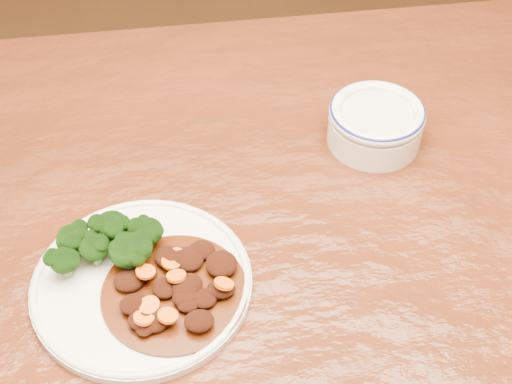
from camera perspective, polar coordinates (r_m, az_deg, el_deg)
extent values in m
cube|color=#4F1E0E|center=(0.85, 3.01, -4.02)|extent=(1.52, 0.93, 0.04)
cylinder|color=white|center=(0.79, -9.10, -7.27)|extent=(0.24, 0.24, 0.01)
torus|color=white|center=(0.79, -9.14, -7.04)|extent=(0.24, 0.24, 0.01)
cylinder|color=#729F52|center=(0.80, -10.10, -5.64)|extent=(0.01, 0.01, 0.01)
ellipsoid|color=black|center=(0.78, -10.28, -4.76)|extent=(0.04, 0.04, 0.03)
cylinder|color=#729F52|center=(0.81, -12.62, -5.17)|extent=(0.01, 0.01, 0.01)
ellipsoid|color=black|center=(0.79, -12.83, -4.37)|extent=(0.03, 0.03, 0.03)
cylinder|color=#729F52|center=(0.80, -14.85, -6.07)|extent=(0.01, 0.01, 0.01)
ellipsoid|color=black|center=(0.79, -15.08, -5.29)|extent=(0.03, 0.03, 0.03)
cylinder|color=#729F52|center=(0.82, -14.25, -4.42)|extent=(0.01, 0.01, 0.01)
ellipsoid|color=black|center=(0.81, -14.48, -3.58)|extent=(0.04, 0.04, 0.03)
cylinder|color=#729F52|center=(0.82, -11.29, -3.58)|extent=(0.01, 0.01, 0.01)
ellipsoid|color=black|center=(0.81, -11.49, -2.68)|extent=(0.04, 0.04, 0.03)
cylinder|color=#729F52|center=(0.81, -8.53, -3.97)|extent=(0.01, 0.01, 0.01)
ellipsoid|color=black|center=(0.80, -8.67, -3.12)|extent=(0.03, 0.03, 0.03)
cylinder|color=#729F52|center=(0.80, -9.50, -5.38)|extent=(0.01, 0.01, 0.01)
ellipsoid|color=black|center=(0.78, -9.67, -4.48)|extent=(0.04, 0.04, 0.03)
cylinder|color=#441907|center=(0.77, -6.54, -7.97)|extent=(0.16, 0.16, 0.00)
ellipsoid|color=black|center=(0.78, -2.85, -6.03)|extent=(0.02, 0.03, 0.01)
ellipsoid|color=black|center=(0.78, -2.79, -5.77)|extent=(0.03, 0.04, 0.02)
ellipsoid|color=black|center=(0.80, -4.38, -4.67)|extent=(0.03, 0.03, 0.02)
ellipsoid|color=black|center=(0.76, -5.65, -7.64)|extent=(0.03, 0.03, 0.01)
ellipsoid|color=black|center=(0.79, -7.03, -5.18)|extent=(0.03, 0.03, 0.01)
ellipsoid|color=black|center=(0.77, -7.34, -7.62)|extent=(0.03, 0.03, 0.01)
ellipsoid|color=black|center=(0.75, -9.69, -8.85)|extent=(0.03, 0.03, 0.02)
ellipsoid|color=black|center=(0.76, -5.36, -7.39)|extent=(0.03, 0.03, 0.01)
ellipsoid|color=black|center=(0.79, -5.32, -5.41)|extent=(0.03, 0.03, 0.02)
ellipsoid|color=black|center=(0.74, -4.57, -10.25)|extent=(0.03, 0.03, 0.02)
ellipsoid|color=black|center=(0.79, -5.33, -5.32)|extent=(0.02, 0.02, 0.01)
ellipsoid|color=black|center=(0.75, -8.10, -10.10)|extent=(0.03, 0.03, 0.01)
ellipsoid|color=black|center=(0.78, -9.68, -6.61)|extent=(0.02, 0.02, 0.01)
ellipsoid|color=black|center=(0.76, -5.64, -8.35)|extent=(0.03, 0.03, 0.01)
ellipsoid|color=black|center=(0.79, -5.77, -5.32)|extent=(0.03, 0.03, 0.02)
ellipsoid|color=black|center=(0.78, -8.65, -6.39)|extent=(0.02, 0.02, 0.01)
ellipsoid|color=black|center=(0.74, -8.90, -10.70)|extent=(0.02, 0.02, 0.01)
ellipsoid|color=black|center=(0.75, -4.15, -8.51)|extent=(0.03, 0.02, 0.01)
ellipsoid|color=black|center=(0.75, -5.48, -8.95)|extent=(0.02, 0.02, 0.01)
ellipsoid|color=black|center=(0.74, -9.10, -10.09)|extent=(0.03, 0.02, 0.01)
ellipsoid|color=black|center=(0.78, -10.13, -7.01)|extent=(0.03, 0.03, 0.02)
ellipsoid|color=black|center=(0.76, -2.81, -7.72)|extent=(0.03, 0.02, 0.02)
cylinder|color=#DA510B|center=(0.77, -8.82, -6.33)|extent=(0.03, 0.03, 0.01)
cylinder|color=#DA510B|center=(0.75, -2.59, -7.34)|extent=(0.02, 0.02, 0.02)
cylinder|color=#DA510B|center=(0.74, -7.07, -9.79)|extent=(0.03, 0.03, 0.01)
cylinder|color=#DA510B|center=(0.78, -6.82, -5.62)|extent=(0.03, 0.03, 0.01)
cylinder|color=#DA510B|center=(0.79, -6.41, -5.20)|extent=(0.03, 0.03, 0.01)
cylinder|color=#DA510B|center=(0.75, -8.50, -8.95)|extent=(0.03, 0.03, 0.01)
cylinder|color=#DA510B|center=(0.76, -6.39, -6.70)|extent=(0.02, 0.02, 0.01)
cylinder|color=#DA510B|center=(0.74, -8.97, -9.91)|extent=(0.02, 0.02, 0.01)
cylinder|color=silver|center=(0.95, 9.46, 4.97)|extent=(0.12, 0.12, 0.04)
cylinder|color=beige|center=(0.93, 9.64, 6.07)|extent=(0.09, 0.09, 0.01)
torus|color=silver|center=(0.93, 9.67, 6.26)|extent=(0.12, 0.12, 0.02)
torus|color=navy|center=(0.93, 9.70, 6.45)|extent=(0.12, 0.12, 0.01)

